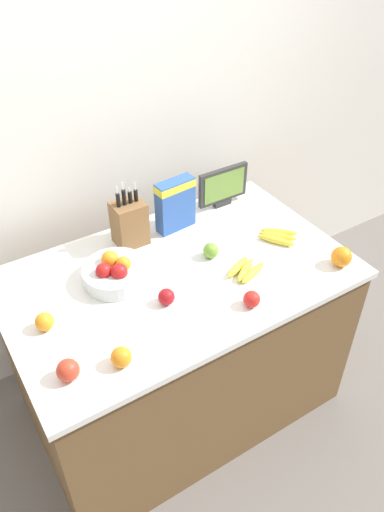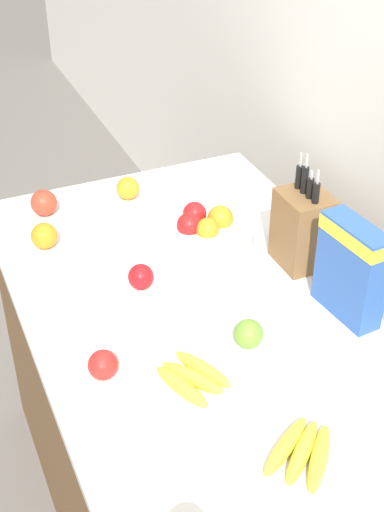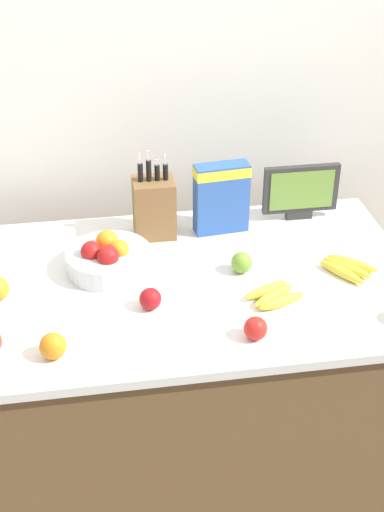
# 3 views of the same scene
# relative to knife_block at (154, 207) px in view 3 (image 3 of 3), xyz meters

# --- Properties ---
(ground_plane) EXTENTS (14.00, 14.00, 0.00)m
(ground_plane) POSITION_rel_knife_block_xyz_m (0.07, -0.30, -0.99)
(ground_plane) COLOR slate
(wall_back) EXTENTS (9.00, 0.06, 2.60)m
(wall_back) POSITION_rel_knife_block_xyz_m (0.07, 0.36, 0.31)
(wall_back) COLOR silver
(wall_back) RESTS_ON ground_plane
(counter) EXTENTS (1.47, 0.90, 0.89)m
(counter) POSITION_rel_knife_block_xyz_m (0.07, -0.30, -0.55)
(counter) COLOR brown
(counter) RESTS_ON ground_plane
(knife_block) EXTENTS (0.14, 0.12, 0.32)m
(knife_block) POSITION_rel_knife_block_xyz_m (0.00, 0.00, 0.00)
(knife_block) COLOR brown
(knife_block) RESTS_ON counter
(small_monitor) EXTENTS (0.27, 0.03, 0.21)m
(small_monitor) POSITION_rel_knife_block_xyz_m (0.53, 0.03, 0.01)
(small_monitor) COLOR #2D2D2D
(small_monitor) RESTS_ON counter
(cereal_box) EXTENTS (0.20, 0.09, 0.25)m
(cereal_box) POSITION_rel_knife_block_xyz_m (0.23, -0.01, 0.03)
(cereal_box) COLOR #2D56A8
(cereal_box) RESTS_ON counter
(fruit_bowl) EXTENTS (0.28, 0.28, 0.12)m
(fruit_bowl) POSITION_rel_knife_block_xyz_m (-0.17, -0.21, -0.06)
(fruit_bowl) COLOR silver
(fruit_bowl) RESTS_ON counter
(banana_bunch_left) EXTENTS (0.19, 0.19, 0.03)m
(banana_bunch_left) POSITION_rel_knife_block_xyz_m (0.59, -0.34, -0.09)
(banana_bunch_left) COLOR yellow
(banana_bunch_left) RESTS_ON counter
(banana_bunch_right) EXTENTS (0.19, 0.16, 0.03)m
(banana_bunch_right) POSITION_rel_knife_block_xyz_m (0.31, -0.46, -0.09)
(banana_bunch_right) COLOR yellow
(banana_bunch_right) RESTS_ON counter
(apple_middle) EXTENTS (0.07, 0.07, 0.07)m
(apple_middle) POSITION_rel_knife_block_xyz_m (0.21, -0.63, -0.07)
(apple_middle) COLOR red
(apple_middle) RESTS_ON counter
(apple_front) EXTENTS (0.07, 0.07, 0.07)m
(apple_front) POSITION_rel_knife_block_xyz_m (-0.06, -0.44, -0.07)
(apple_front) COLOR #A31419
(apple_front) RESTS_ON counter
(apple_leftmost) EXTENTS (0.07, 0.07, 0.07)m
(apple_leftmost) POSITION_rel_knife_block_xyz_m (0.25, -0.29, -0.07)
(apple_leftmost) COLOR #6B9E33
(apple_leftmost) RESTS_ON counter
(orange_mid_right) EXTENTS (0.07, 0.07, 0.07)m
(orange_mid_right) POSITION_rel_knife_block_xyz_m (-0.35, -0.62, -0.07)
(orange_mid_right) COLOR orange
(orange_mid_right) RESTS_ON counter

